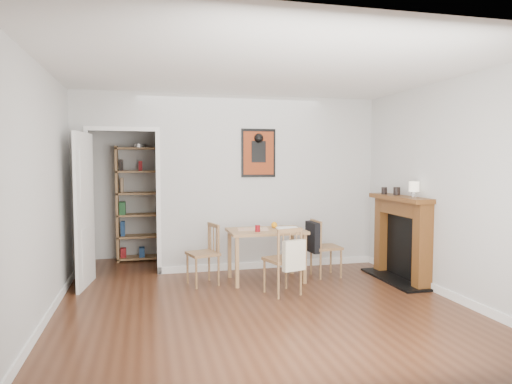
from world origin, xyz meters
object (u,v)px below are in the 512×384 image
object	(u,v)px
red_glass	(258,228)
ceramic_jar_b	(384,191)
dining_table	(266,236)
fireplace	(402,235)
chair_left	(203,254)
chair_front	(283,260)
orange_fruit	(274,225)
bookshelf	(141,204)
notebook	(287,228)
chair_right	(325,247)
ceramic_jar_a	(397,191)
mantel_lamp	(414,188)

from	to	relation	value
red_glass	ceramic_jar_b	distance (m)	1.94
dining_table	fireplace	size ratio (longest dim) A/B	0.82
chair_left	fireplace	bearing A→B (deg)	-8.36
chair_front	orange_fruit	world-z (taller)	chair_front
chair_left	bookshelf	world-z (taller)	bookshelf
dining_table	fireplace	bearing A→B (deg)	-12.38
fireplace	notebook	world-z (taller)	fireplace
bookshelf	red_glass	xyz separation A→B (m)	(1.51, -1.89, -0.18)
chair_right	ceramic_jar_a	xyz separation A→B (m)	(0.93, -0.30, 0.80)
ceramic_jar_b	fireplace	bearing A→B (deg)	-73.66
chair_right	mantel_lamp	xyz separation A→B (m)	(0.94, -0.71, 0.87)
chair_left	orange_fruit	world-z (taller)	chair_left
orange_fruit	chair_front	bearing A→B (deg)	-97.98
red_glass	ceramic_jar_a	distance (m)	2.01
orange_fruit	notebook	world-z (taller)	orange_fruit
notebook	red_glass	bearing A→B (deg)	-159.82
fireplace	ceramic_jar_a	size ratio (longest dim) A/B	11.14
chair_left	red_glass	distance (m)	0.80
chair_left	red_glass	xyz separation A→B (m)	(0.71, -0.13, 0.34)
chair_front	fireplace	xyz separation A→B (m)	(1.78, 0.27, 0.19)
chair_front	ceramic_jar_a	bearing A→B (deg)	12.34
bookshelf	ceramic_jar_a	world-z (taller)	bookshelf
dining_table	orange_fruit	bearing A→B (deg)	39.83
chair_right	bookshelf	distance (m)	3.10
chair_front	bookshelf	bearing A→B (deg)	125.15
dining_table	chair_right	world-z (taller)	chair_right
chair_right	notebook	bearing A→B (deg)	178.68
mantel_lamp	ceramic_jar_b	bearing A→B (deg)	97.02
ceramic_jar_a	dining_table	bearing A→B (deg)	171.11
mantel_lamp	ceramic_jar_a	size ratio (longest dim) A/B	1.86
orange_fruit	mantel_lamp	size ratio (longest dim) A/B	0.40
dining_table	chair_front	world-z (taller)	chair_front
bookshelf	orange_fruit	distance (m)	2.44
chair_left	fireplace	size ratio (longest dim) A/B	0.65
red_glass	orange_fruit	bearing A→B (deg)	40.89
chair_right	ceramic_jar_b	bearing A→B (deg)	-5.95
chair_right	mantel_lamp	bearing A→B (deg)	-37.19
fireplace	chair_front	bearing A→B (deg)	-171.52
chair_front	orange_fruit	size ratio (longest dim) A/B	10.02
mantel_lamp	dining_table	bearing A→B (deg)	158.99
fireplace	ceramic_jar_b	distance (m)	0.69
chair_right	red_glass	xyz separation A→B (m)	(-1.02, -0.16, 0.32)
ceramic_jar_a	ceramic_jar_b	world-z (taller)	ceramic_jar_a
ceramic_jar_a	ceramic_jar_b	xyz separation A→B (m)	(-0.07, 0.21, -0.01)
mantel_lamp	fireplace	bearing A→B (deg)	86.07
chair_left	fireplace	world-z (taller)	fireplace
orange_fruit	ceramic_jar_b	world-z (taller)	ceramic_jar_b
chair_front	dining_table	bearing A→B (deg)	93.33
chair_left	bookshelf	size ratio (longest dim) A/B	0.43
dining_table	chair_front	bearing A→B (deg)	-86.67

